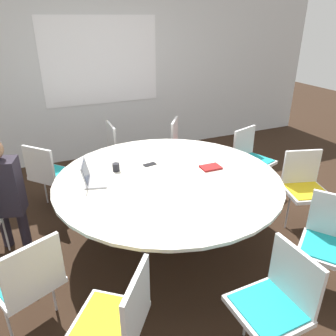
% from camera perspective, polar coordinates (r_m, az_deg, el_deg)
% --- Properties ---
extents(ground_plane, '(16.00, 16.00, 0.00)m').
position_cam_1_polar(ground_plane, '(3.65, 0.00, -11.78)').
color(ground_plane, black).
extents(wall_back, '(8.00, 0.07, 2.70)m').
position_cam_1_polar(wall_back, '(5.46, -11.46, 15.75)').
color(wall_back, silver).
rests_on(wall_back, ground_plane).
extents(conference_table, '(2.25, 2.25, 0.72)m').
position_cam_1_polar(conference_table, '(3.30, 0.00, -2.64)').
color(conference_table, '#B7B7BC').
rests_on(conference_table, ground_plane).
extents(chair_1, '(0.57, 0.56, 0.86)m').
position_cam_1_polar(chair_1, '(2.62, -23.19, -17.19)').
color(chair_1, silver).
rests_on(chair_1, ground_plane).
extents(chair_2, '(0.60, 0.61, 0.86)m').
position_cam_1_polar(chair_2, '(2.22, -8.71, -24.29)').
color(chair_2, silver).
rests_on(chair_2, ground_plane).
extents(chair_3, '(0.43, 0.45, 0.86)m').
position_cam_1_polar(chair_3, '(2.41, 18.41, -20.79)').
color(chair_3, silver).
rests_on(chair_3, ground_plane).
extents(chair_4, '(0.60, 0.60, 0.86)m').
position_cam_1_polar(chair_4, '(3.08, 26.45, -10.95)').
color(chair_4, silver).
rests_on(chair_4, ground_plane).
extents(chair_5, '(0.54, 0.53, 0.86)m').
position_cam_1_polar(chair_5, '(3.90, 22.71, -2.55)').
color(chair_5, silver).
rests_on(chair_5, ground_plane).
extents(chair_6, '(0.55, 0.53, 0.86)m').
position_cam_1_polar(chair_6, '(4.46, 14.20, 2.14)').
color(chair_6, silver).
rests_on(chair_6, ground_plane).
extents(chair_7, '(0.60, 0.60, 0.86)m').
position_cam_1_polar(chair_7, '(4.74, 2.63, 4.29)').
color(chair_7, silver).
rests_on(chair_7, ground_plane).
extents(chair_8, '(0.42, 0.44, 0.86)m').
position_cam_1_polar(chair_8, '(4.66, -8.19, 3.66)').
color(chair_8, silver).
rests_on(chair_8, ground_plane).
extents(chair_9, '(0.61, 0.61, 0.86)m').
position_cam_1_polar(chair_9, '(4.13, -20.03, -0.56)').
color(chair_9, silver).
rests_on(chair_9, ground_plane).
extents(person_0, '(0.41, 0.32, 1.21)m').
position_cam_1_polar(person_0, '(3.47, -26.98, -3.23)').
color(person_0, '#231E28').
rests_on(person_0, ground_plane).
extents(laptop, '(0.30, 0.36, 0.21)m').
position_cam_1_polar(laptop, '(3.23, -13.18, -1.50)').
color(laptop, '#99999E').
rests_on(laptop, conference_table).
extents(spiral_notebook, '(0.21, 0.15, 0.02)m').
position_cam_1_polar(spiral_notebook, '(3.48, 7.45, 0.12)').
color(spiral_notebook, maroon).
rests_on(spiral_notebook, conference_table).
extents(coffee_cup, '(0.07, 0.07, 0.08)m').
position_cam_1_polar(coffee_cup, '(3.42, -9.04, 0.14)').
color(coffee_cup, black).
rests_on(coffee_cup, conference_table).
extents(cell_phone, '(0.15, 0.09, 0.01)m').
position_cam_1_polar(cell_phone, '(3.54, -3.22, 0.63)').
color(cell_phone, black).
rests_on(cell_phone, conference_table).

